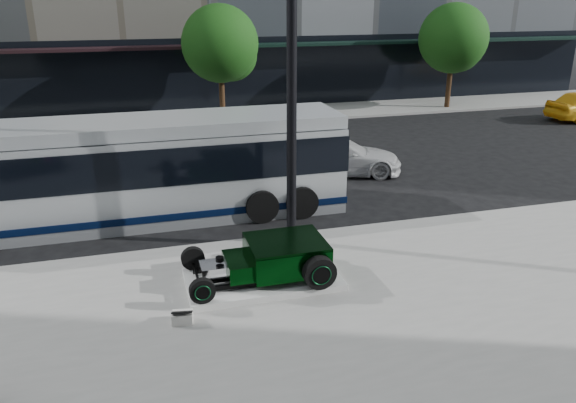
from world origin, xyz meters
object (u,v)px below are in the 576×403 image
object	(u,v)px
lamppost	(292,98)
white_sedan	(338,156)
hot_rod	(277,257)
transit_bus	(136,170)

from	to	relation	value
lamppost	white_sedan	bearing A→B (deg)	58.75
hot_rod	lamppost	size ratio (longest dim) A/B	0.40
hot_rod	white_sedan	distance (m)	8.73
transit_bus	white_sedan	size ratio (longest dim) A/B	2.64
hot_rod	white_sedan	bearing A→B (deg)	60.28
hot_rod	transit_bus	distance (m)	5.84
lamppost	transit_bus	distance (m)	5.42
lamppost	white_sedan	xyz separation A→B (m)	(3.42, 5.64, -3.22)
transit_bus	white_sedan	xyz separation A→B (m)	(7.16, 2.54, -0.82)
hot_rod	white_sedan	world-z (taller)	white_sedan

